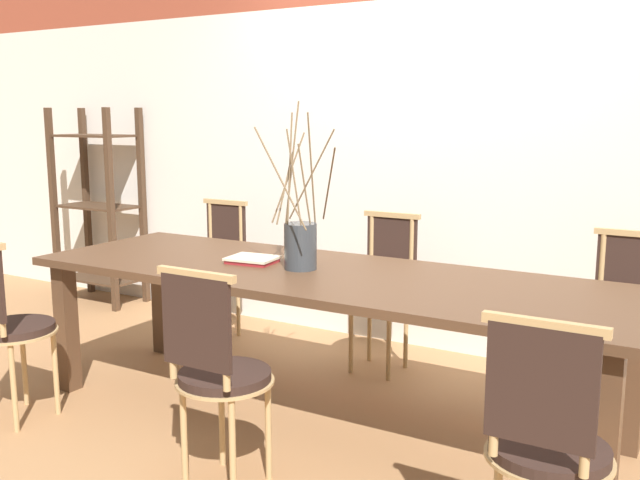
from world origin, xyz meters
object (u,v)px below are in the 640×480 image
Objects in this scene: vase_centerpiece at (300,242)px; chair_far_center at (623,315)px; shelving_rack at (98,207)px; chair_near_center at (546,441)px; dining_table at (320,288)px; book_stack at (253,260)px.

chair_far_center is at bearing 30.29° from vase_centerpiece.
shelving_rack is at bearing 157.34° from vase_centerpiece.
vase_centerpiece is at bearing 30.29° from chair_far_center.
vase_centerpiece is (-1.36, -0.79, 0.36)m from chair_far_center.
vase_centerpiece is at bearing 149.96° from chair_near_center.
chair_far_center is 0.60× the size of shelving_rack.
dining_table is 1.49m from chair_far_center.
book_stack is 0.17× the size of shelving_rack.
vase_centerpiece is (-1.35, 0.78, 0.36)m from chair_near_center.
shelving_rack is at bearing 158.26° from dining_table.
chair_near_center is 1.58m from chair_far_center.
chair_near_center is (1.25, -0.79, -0.15)m from dining_table.
dining_table is 1.92× the size of shelving_rack.
chair_near_center reaches higher than dining_table.
vase_centerpiece reaches higher than shelving_rack.
shelving_rack reaches higher than book_stack.
shelving_rack is (-2.24, 1.05, 0.00)m from book_stack.
chair_far_center reaches higher than book_stack.
book_stack is at bearing 25.65° from chair_far_center.
chair_near_center is 1.00× the size of chair_far_center.
shelving_rack is (-3.88, 0.26, 0.25)m from chair_far_center.
chair_far_center is at bearing 89.85° from chair_near_center.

